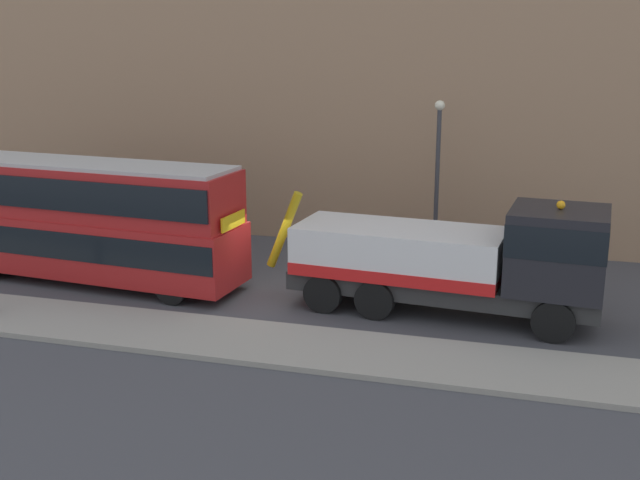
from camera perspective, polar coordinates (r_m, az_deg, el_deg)
The scene contains 6 objects.
ground_plane at distance 24.89m, azimuth -3.52°, elevation -3.94°, with size 120.00×120.00×0.00m, color #424247.
near_kerb at distance 21.19m, azimuth -7.29°, elevation -7.22°, with size 60.00×2.80×0.15m, color gray.
building_facade at distance 30.77m, azimuth 1.00°, elevation 14.93°, with size 60.00×1.50×16.00m.
recovery_tow_truck at distance 22.71m, azimuth 10.20°, elevation -1.34°, with size 10.23×3.39×3.67m.
double_decker_bus at distance 26.68m, azimuth -17.04°, elevation 1.68°, with size 11.18×3.47×4.06m.
street_lamp at distance 28.12m, azimuth 8.68°, elevation 5.38°, with size 0.36×0.36×5.83m.
Camera 1 is at (7.87, -22.24, 7.94)m, focal length 43.27 mm.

